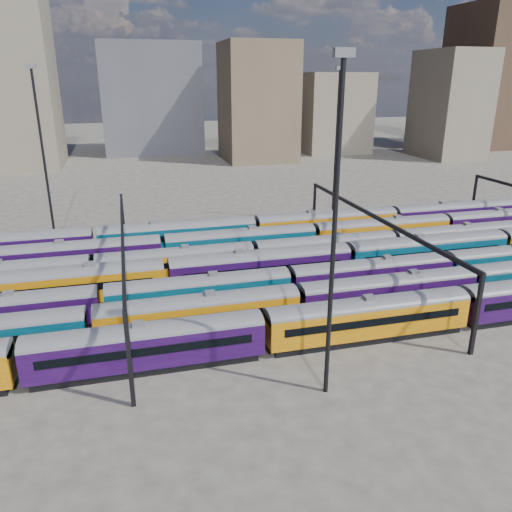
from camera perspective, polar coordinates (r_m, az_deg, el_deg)
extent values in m
plane|color=#47413C|center=(61.67, 4.51, -3.09)|extent=(500.00, 500.00, 0.00)
cube|color=black|center=(45.15, -12.12, -12.07)|extent=(19.03, 2.47, 0.70)
cube|color=#1D0633|center=(44.25, -12.29, -10.08)|extent=(20.03, 2.90, 2.90)
cylinder|color=#4C4C51|center=(43.56, -12.43, -8.42)|extent=(20.03, 2.90, 2.90)
cube|color=black|center=(42.79, -12.21, -10.63)|extent=(17.63, 0.06, 0.75)
cube|color=black|center=(45.37, -12.42, -8.80)|extent=(17.63, 0.06, 0.75)
cube|color=slate|center=(43.20, -12.50, -7.51)|extent=(1.00, 0.90, 0.35)
cube|color=black|center=(49.87, 12.52, -8.86)|extent=(19.03, 2.47, 0.70)
cube|color=#A96306|center=(49.05, 12.67, -7.01)|extent=(20.03, 2.90, 2.90)
cylinder|color=#4C4C51|center=(48.43, 12.80, -5.47)|extent=(20.03, 2.90, 2.90)
cube|color=black|center=(47.75, 13.50, -7.38)|extent=(17.63, 0.06, 0.75)
cube|color=black|center=(50.07, 11.95, -5.94)|extent=(17.63, 0.06, 0.75)
cube|color=slate|center=(48.12, 12.87, -4.64)|extent=(1.00, 0.90, 0.35)
cube|color=black|center=(49.83, -6.42, -8.52)|extent=(18.64, 2.42, 0.69)
cube|color=#A96306|center=(49.03, -6.50, -6.70)|extent=(19.62, 2.85, 2.85)
cylinder|color=#4C4C51|center=(48.41, -6.57, -5.19)|extent=(19.62, 2.85, 2.85)
cube|color=black|center=(47.59, -6.26, -7.08)|extent=(17.27, 0.06, 0.74)
cube|color=black|center=(50.17, -6.76, -5.64)|extent=(17.27, 0.06, 0.74)
cube|color=slate|center=(48.10, -6.60, -4.37)|extent=(0.98, 0.88, 0.34)
cube|color=black|center=(55.90, 14.63, -5.81)|extent=(18.64, 2.42, 0.69)
cube|color=#1D0633|center=(55.18, 14.79, -4.15)|extent=(19.62, 2.85, 2.85)
cylinder|color=#4C4C51|center=(54.64, 14.91, -2.79)|extent=(19.62, 2.85, 2.85)
cube|color=black|center=(53.92, 15.55, -4.41)|extent=(17.27, 0.06, 0.74)
cube|color=black|center=(56.20, 14.11, -3.27)|extent=(17.27, 0.06, 0.74)
cube|color=slate|center=(54.37, 14.98, -2.05)|extent=(0.98, 0.88, 0.34)
cube|color=black|center=(54.36, -6.36, -6.01)|extent=(18.48, 2.40, 0.68)
cube|color=#043448|center=(53.63, -6.43, -4.33)|extent=(19.45, 2.82, 2.82)
cylinder|color=#4C4C51|center=(53.07, -6.48, -2.93)|extent=(19.45, 2.82, 2.82)
cube|color=black|center=(52.19, -6.20, -4.60)|extent=(17.12, 0.06, 0.73)
cube|color=black|center=(54.79, -6.67, -3.41)|extent=(17.12, 0.06, 0.73)
cube|color=slate|center=(52.79, -6.51, -2.18)|extent=(0.97, 0.88, 0.34)
cube|color=black|center=(60.17, 12.91, -3.80)|extent=(18.48, 2.40, 0.68)
cube|color=#1D0633|center=(59.51, 13.03, -2.25)|extent=(19.45, 2.82, 2.82)
cylinder|color=#4C4C51|center=(59.01, 13.14, -0.98)|extent=(19.45, 2.82, 2.82)
cube|color=black|center=(58.23, 13.70, -2.44)|extent=(17.12, 0.06, 0.73)
cube|color=black|center=(60.57, 12.45, -1.47)|extent=(17.12, 0.06, 0.73)
cube|color=slate|center=(58.76, 13.19, -0.29)|extent=(0.97, 0.88, 0.34)
cube|color=black|center=(71.69, 26.91, 0.13)|extent=(17.12, 0.06, 0.73)
cube|color=black|center=(58.99, -20.99, -5.10)|extent=(20.67, 2.68, 0.76)
cube|color=#A96306|center=(58.24, -21.22, -3.35)|extent=(21.76, 3.15, 3.15)
cylinder|color=#4C4C51|center=(57.68, -21.41, -1.91)|extent=(21.76, 3.15, 3.15)
cube|color=black|center=(56.63, -21.42, -3.61)|extent=(19.15, 0.06, 0.82)
cube|color=black|center=(59.58, -21.12, -2.43)|extent=(19.15, 0.06, 0.82)
cube|color=slate|center=(57.39, -21.51, -1.12)|extent=(1.09, 0.98, 0.38)
cube|color=black|center=(60.30, 0.55, -3.18)|extent=(20.67, 2.68, 0.76)
cube|color=#1D0633|center=(59.57, 0.56, -1.44)|extent=(21.76, 3.15, 3.15)
cylinder|color=#4C4C51|center=(59.02, 0.56, -0.01)|extent=(21.76, 3.15, 3.15)
cube|color=black|center=(58.00, 0.97, -1.64)|extent=(19.15, 0.06, 0.82)
cube|color=black|center=(60.88, 0.16, -0.59)|extent=(19.15, 0.06, 0.82)
cube|color=slate|center=(58.74, 0.57, 0.76)|extent=(1.09, 0.98, 0.38)
cube|color=black|center=(69.23, 18.71, -1.19)|extent=(20.67, 2.68, 0.76)
cube|color=#043448|center=(68.59, 18.89, 0.34)|extent=(21.76, 3.15, 3.15)
cylinder|color=#4C4C51|center=(68.12, 19.03, 1.59)|extent=(21.76, 3.15, 3.15)
cube|color=black|center=(67.23, 19.65, 0.21)|extent=(19.15, 0.06, 0.82)
cube|color=black|center=(69.73, 18.22, 1.06)|extent=(19.15, 0.06, 0.82)
cube|color=slate|center=(67.88, 19.11, 2.27)|extent=(1.09, 0.98, 0.38)
cube|color=black|center=(64.81, -26.75, -3.77)|extent=(18.29, 2.37, 0.67)
cube|color=#043448|center=(64.20, -26.98, -2.35)|extent=(19.26, 2.79, 2.79)
cylinder|color=#4C4C51|center=(63.74, -27.18, -1.18)|extent=(19.26, 2.79, 2.79)
cube|color=black|center=(65.39, -26.80, -1.63)|extent=(16.95, 0.06, 0.72)
cube|color=black|center=(63.33, -9.00, -2.33)|extent=(18.29, 2.37, 0.67)
cube|color=#A96306|center=(62.71, -9.09, -0.86)|extent=(19.26, 2.79, 2.79)
cylinder|color=#4C4C51|center=(62.24, -9.15, 0.35)|extent=(19.26, 2.79, 2.79)
cube|color=black|center=(61.27, -8.96, -1.01)|extent=(16.95, 0.06, 0.72)
cube|color=black|center=(63.92, -9.24, -0.15)|extent=(16.95, 0.06, 0.72)
cube|color=slate|center=(62.00, -9.19, 1.00)|extent=(0.96, 0.87, 0.34)
cube|color=black|center=(67.89, 7.88, -0.74)|extent=(18.29, 2.37, 0.67)
cube|color=#1D0633|center=(67.32, 7.94, 0.64)|extent=(19.26, 2.79, 2.79)
cylinder|color=#4C4C51|center=(66.88, 8.00, 1.77)|extent=(19.26, 2.79, 2.79)
cube|color=black|center=(65.98, 8.42, 0.53)|extent=(16.95, 0.06, 0.72)
cube|color=black|center=(68.45, 7.51, 1.28)|extent=(16.95, 0.06, 0.72)
cube|color=slate|center=(66.66, 8.03, 2.38)|extent=(0.96, 0.87, 0.34)
cube|color=black|center=(77.44, 21.60, 0.60)|extent=(18.29, 2.37, 0.67)
cube|color=#A96306|center=(76.94, 21.76, 1.82)|extent=(19.26, 2.79, 2.79)
cylinder|color=#4C4C51|center=(76.55, 21.89, 2.82)|extent=(19.26, 2.79, 2.79)
cube|color=black|center=(75.77, 22.41, 1.74)|extent=(16.95, 0.06, 0.72)
cube|color=black|center=(77.93, 21.19, 2.37)|extent=(16.95, 0.06, 0.72)
cube|color=slate|center=(76.36, 21.96, 3.35)|extent=(0.96, 0.87, 0.34)
cube|color=black|center=(68.11, -19.47, -1.63)|extent=(19.69, 2.55, 0.73)
cube|color=#1D0633|center=(67.50, -19.65, -0.15)|extent=(20.72, 3.01, 3.01)
cylinder|color=#4C4C51|center=(67.03, -19.79, 1.05)|extent=(20.72, 3.01, 3.01)
cube|color=black|center=(65.95, -19.77, -0.29)|extent=(18.24, 0.06, 0.78)
cube|color=black|center=(68.82, -19.59, 0.54)|extent=(18.24, 0.06, 0.78)
cube|color=slate|center=(66.80, -19.87, 1.70)|extent=(1.04, 0.93, 0.36)
cube|color=black|center=(69.33, -1.71, -0.10)|extent=(19.69, 2.55, 0.73)
cube|color=#043448|center=(68.72, -1.72, 1.36)|extent=(20.72, 3.01, 3.01)
cylinder|color=#4C4C51|center=(68.26, -1.74, 2.56)|extent=(20.72, 3.01, 3.01)
cube|color=black|center=(67.20, -1.43, 1.26)|extent=(18.24, 0.06, 0.78)
cube|color=black|center=(70.02, -2.01, 2.02)|extent=(18.24, 0.06, 0.78)
cube|color=slate|center=(68.03, -1.74, 3.21)|extent=(1.04, 0.93, 0.36)
cube|color=black|center=(76.70, 14.01, 1.27)|extent=(19.69, 2.55, 0.73)
cube|color=#A96306|center=(76.15, 14.12, 2.60)|extent=(20.72, 3.01, 3.01)
cylinder|color=#4C4C51|center=(75.74, 14.21, 3.69)|extent=(20.72, 3.01, 3.01)
cube|color=black|center=(74.78, 14.69, 2.53)|extent=(18.24, 0.06, 0.78)
cube|color=black|center=(77.33, 13.61, 3.18)|extent=(18.24, 0.06, 0.78)
cube|color=slate|center=(75.53, 14.26, 4.27)|extent=(1.04, 0.93, 0.36)
cube|color=black|center=(88.70, 26.24, 2.27)|extent=(19.69, 2.55, 0.73)
cube|color=#1D0633|center=(88.23, 26.42, 3.43)|extent=(20.72, 3.01, 3.01)
cylinder|color=#4C4C51|center=(87.87, 26.56, 4.37)|extent=(20.72, 3.01, 3.01)
cube|color=black|center=(87.05, 27.09, 3.37)|extent=(18.24, 0.06, 0.78)
cube|color=black|center=(89.25, 25.83, 3.92)|extent=(18.24, 0.06, 0.78)
cube|color=slate|center=(87.70, 26.64, 4.87)|extent=(1.04, 0.93, 0.36)
cube|color=black|center=(74.27, -26.46, -0.85)|extent=(21.00, 2.73, 0.77)
cube|color=#1D0633|center=(73.67, -26.69, 0.60)|extent=(22.11, 3.21, 3.21)
cylinder|color=#4C4C51|center=(73.22, -26.88, 1.79)|extent=(22.11, 3.21, 3.21)
cube|color=black|center=(72.04, -26.97, 0.49)|extent=(19.46, 0.06, 0.83)
cube|color=black|center=(75.07, -26.51, 1.27)|extent=(19.46, 0.06, 0.83)
cube|color=slate|center=(72.99, -26.98, 2.43)|extent=(1.11, 0.99, 0.39)
cube|color=black|center=(72.78, -8.79, 0.66)|extent=(21.00, 2.73, 0.77)
cube|color=#043448|center=(72.16, -8.87, 2.16)|extent=(22.11, 3.21, 3.21)
cylinder|color=#4C4C51|center=(71.70, -8.94, 3.38)|extent=(22.11, 3.21, 3.21)
cube|color=black|center=(70.51, -8.74, 2.07)|extent=(19.46, 0.06, 0.83)
cube|color=black|center=(73.60, -9.03, 2.81)|extent=(19.46, 0.06, 0.83)
cube|color=slate|center=(71.47, -8.97, 4.03)|extent=(1.11, 0.99, 0.39)
cube|color=black|center=(78.16, 7.98, 2.04)|extent=(21.00, 2.73, 0.77)
cube|color=#A96306|center=(77.59, 8.05, 3.44)|extent=(22.11, 3.21, 3.21)
cylinder|color=#4C4C51|center=(77.16, 8.11, 4.58)|extent=(22.11, 3.21, 3.21)
cube|color=black|center=(76.05, 8.53, 3.38)|extent=(19.46, 0.06, 0.83)
cube|color=black|center=(78.92, 7.62, 4.03)|extent=(19.46, 0.06, 0.83)
cube|color=slate|center=(76.95, 8.14, 5.19)|extent=(1.11, 0.99, 0.39)
cube|color=black|center=(89.17, 21.62, 3.03)|extent=(21.00, 2.73, 0.77)
cube|color=#1D0633|center=(88.67, 21.78, 4.26)|extent=(22.11, 3.21, 3.21)
cylinder|color=#4C4C51|center=(88.30, 21.91, 5.26)|extent=(22.11, 3.21, 3.21)
cube|color=black|center=(87.33, 22.42, 4.22)|extent=(19.46, 0.06, 0.83)
cube|color=black|center=(89.85, 21.21, 4.77)|extent=(19.46, 0.06, 0.83)
cube|color=slate|center=(88.11, 21.98, 5.80)|extent=(1.11, 0.99, 0.39)
cube|color=black|center=(39.00, -14.27, -11.47)|extent=(0.35, 0.35, 8.00)
cube|color=black|center=(76.22, -14.92, 3.94)|extent=(0.35, 0.35, 8.00)
cube|color=black|center=(55.94, -15.03, 2.37)|extent=(0.30, 40.00, 0.45)
cube|color=black|center=(48.64, 23.90, -6.13)|extent=(0.35, 0.35, 8.00)
cube|color=black|center=(81.58, 6.67, 5.48)|extent=(0.35, 0.35, 8.00)
cube|color=black|center=(63.05, 13.35, 4.44)|extent=(0.30, 40.00, 0.45)
cube|color=black|center=(96.44, 23.64, 6.16)|extent=(0.35, 0.35, 8.00)
cylinder|color=black|center=(77.22, -23.02, 9.72)|extent=(0.36, 0.36, 25.00)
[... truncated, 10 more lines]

